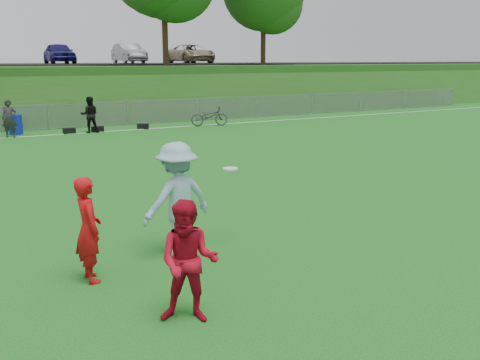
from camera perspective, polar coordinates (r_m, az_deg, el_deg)
ground at (r=9.43m, az=1.16°, el=-8.48°), size 120.00×120.00×0.00m
sideline_far at (r=26.21m, az=-18.99°, el=4.60°), size 60.00×0.10×0.01m
fence at (r=28.09m, az=-19.81°, el=6.37°), size 58.00×0.06×1.30m
berm at (r=38.90m, az=-22.61°, el=8.99°), size 120.00×18.00×3.00m
parking_lot at (r=40.85m, az=-23.13°, el=11.26°), size 120.00×12.00×0.10m
gear_bags at (r=26.46m, az=-17.06°, el=5.08°), size 7.81×0.51×0.26m
player_red_left at (r=8.65m, az=-15.87°, el=-5.09°), size 0.43×0.63×1.68m
player_red_center at (r=7.09m, az=-5.48°, el=-8.69°), size 1.02×0.96×1.66m
player_blue at (r=9.44m, az=-6.71°, el=-2.08°), size 1.42×0.97×2.03m
frisbee at (r=9.88m, az=-1.03°, el=1.21°), size 0.28×0.28×0.03m
recycling_bin at (r=26.92m, az=-22.82°, el=5.47°), size 0.80×0.80×0.92m
bicycle at (r=28.12m, az=-3.29°, el=6.81°), size 2.03×1.15×1.01m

